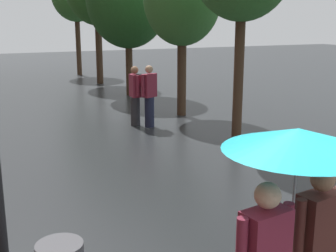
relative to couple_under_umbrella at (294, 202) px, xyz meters
The scene contains 3 objects.
couple_under_umbrella is the anchor object (origin of this frame).
pedestrian_walking_midground 8.49m from the couple_under_umbrella, 74.10° to the left, with size 0.55×0.36×1.69m.
pedestrian_walking_far 8.72m from the couple_under_umbrella, 76.42° to the left, with size 0.35×0.59×1.65m.
Camera 1 is at (-2.94, -1.95, 2.83)m, focal length 46.47 mm.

